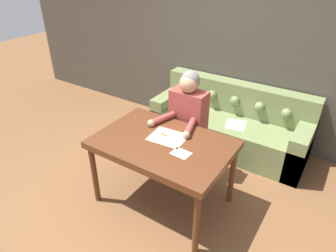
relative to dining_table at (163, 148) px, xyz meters
name	(u,v)px	position (x,y,z in m)	size (l,w,h in m)	color
ground_plane	(151,204)	(-0.08, -0.13, -0.70)	(16.00, 16.00, 0.00)	brown
wall_back	(233,46)	(-0.08, 1.82, 0.60)	(8.00, 0.06, 2.60)	#474238
dining_table	(163,148)	(0.00, 0.00, 0.00)	(1.35, 0.91, 0.78)	#562D19
couch	(230,125)	(0.15, 1.44, -0.39)	(2.11, 0.77, 0.87)	olive
person	(188,124)	(-0.06, 0.60, -0.03)	(0.52, 0.61, 1.31)	#33281E
pattern_paper_main	(168,137)	(0.00, 0.09, 0.08)	(0.38, 0.32, 0.00)	beige
pattern_paper_offcut	(181,153)	(0.26, -0.08, 0.08)	(0.18, 0.14, 0.00)	beige
scissors	(165,136)	(-0.04, 0.10, 0.08)	(0.22, 0.12, 0.01)	silver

